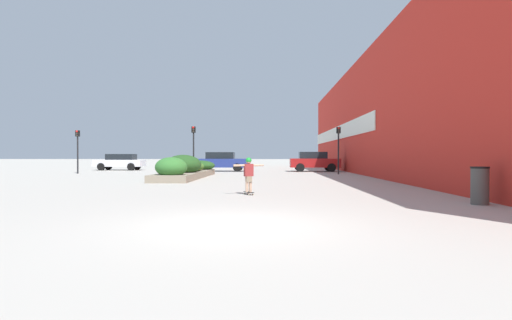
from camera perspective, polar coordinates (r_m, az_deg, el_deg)
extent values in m
plane|color=#ADA89E|center=(7.72, -2.83, -9.31)|extent=(300.00, 300.00, 0.00)
cube|color=red|center=(29.97, 14.83, 5.95)|extent=(0.60, 47.81, 8.26)
cube|color=silver|center=(39.05, 11.31, 3.72)|extent=(0.06, 29.05, 1.20)
cube|color=gray|center=(24.43, -9.85, -2.07)|extent=(2.01, 9.87, 0.37)
ellipsoid|color=#33702D|center=(20.51, -12.03, -1.01)|extent=(1.61, 1.47, 1.01)
ellipsoid|color=#234C1E|center=(23.44, -10.36, -0.67)|extent=(2.07, 2.47, 1.16)
ellipsoid|color=#3D6623|center=(25.46, -9.53, -0.93)|extent=(1.90, 1.81, 0.74)
ellipsoid|color=#234C1E|center=(28.12, -8.10, -0.79)|extent=(2.18, 2.13, 0.72)
cube|color=black|center=(13.66, -1.06, -4.62)|extent=(0.41, 0.59, 0.01)
cylinder|color=beige|center=(13.82, -1.66, -4.80)|extent=(0.06, 0.07, 0.05)
cylinder|color=beige|center=(13.88, -1.12, -4.77)|extent=(0.06, 0.07, 0.05)
cylinder|color=beige|center=(13.45, -1.00, -4.95)|extent=(0.06, 0.07, 0.05)
cylinder|color=beige|center=(13.51, -0.44, -4.92)|extent=(0.06, 0.07, 0.05)
cylinder|color=tan|center=(13.61, -1.31, -3.48)|extent=(0.13, 0.13, 0.54)
cylinder|color=tan|center=(13.66, -0.81, -3.46)|extent=(0.13, 0.13, 0.54)
cube|color=gray|center=(13.63, -1.06, -2.74)|extent=(0.24, 0.23, 0.19)
cube|color=maroon|center=(13.61, -1.06, -1.45)|extent=(0.34, 0.27, 0.42)
cylinder|color=tan|center=(13.47, -2.44, -0.78)|extent=(0.39, 0.24, 0.07)
cylinder|color=tan|center=(13.75, 0.29, -0.75)|extent=(0.39, 0.24, 0.07)
sphere|color=tan|center=(13.61, -1.06, -0.18)|extent=(0.18, 0.18, 0.18)
sphere|color=green|center=(13.60, -1.06, -0.05)|extent=(0.20, 0.20, 0.20)
cylinder|color=#514C47|center=(12.46, 29.34, -3.32)|extent=(0.46, 0.46, 0.98)
cylinder|color=black|center=(12.44, 29.35, -0.95)|extent=(0.48, 0.48, 0.05)
cube|color=silver|center=(37.19, 21.10, -0.46)|extent=(4.03, 1.88, 0.71)
cube|color=black|center=(37.24, 21.34, 0.52)|extent=(2.22, 1.66, 0.56)
cylinder|color=black|center=(35.96, 19.67, -1.05)|extent=(0.61, 0.22, 0.61)
cylinder|color=black|center=(37.67, 18.85, -0.97)|extent=(0.61, 0.22, 0.61)
cylinder|color=black|center=(36.79, 23.39, -1.03)|extent=(0.61, 0.22, 0.61)
cylinder|color=black|center=(38.46, 22.42, -0.96)|extent=(0.61, 0.22, 0.61)
cube|color=maroon|center=(33.99, 8.39, -0.41)|extent=(4.14, 1.81, 0.74)
cube|color=black|center=(33.97, 8.11, 0.68)|extent=(2.28, 1.59, 0.56)
cylinder|color=black|center=(35.01, 10.32, -0.99)|extent=(0.71, 0.22, 0.71)
cylinder|color=black|center=(33.32, 10.74, -1.07)|extent=(0.71, 0.22, 0.71)
cylinder|color=black|center=(34.74, 6.13, -1.00)|extent=(0.71, 0.22, 0.71)
cylinder|color=black|center=(33.03, 6.33, -1.08)|extent=(0.71, 0.22, 0.71)
cube|color=silver|center=(38.79, -18.92, -0.43)|extent=(4.43, 1.71, 0.62)
cube|color=black|center=(38.72, -18.68, 0.42)|extent=(2.44, 1.51, 0.53)
cylinder|color=black|center=(38.56, -21.26, -0.90)|extent=(0.67, 0.22, 0.67)
cylinder|color=black|center=(40.06, -20.34, -0.84)|extent=(0.67, 0.22, 0.67)
cylinder|color=black|center=(37.56, -17.41, -0.93)|extent=(0.67, 0.22, 0.67)
cylinder|color=black|center=(39.09, -16.62, -0.87)|extent=(0.67, 0.22, 0.67)
cube|color=navy|center=(34.15, -4.80, -0.43)|extent=(4.28, 1.74, 0.73)
cube|color=black|center=(34.17, -5.09, 0.65)|extent=(2.35, 1.53, 0.56)
cylinder|color=black|center=(34.85, -2.47, -1.01)|extent=(0.68, 0.22, 0.68)
cylinder|color=black|center=(33.20, -2.70, -1.09)|extent=(0.68, 0.22, 0.68)
cylinder|color=black|center=(35.16, -6.78, -1.00)|extent=(0.68, 0.22, 0.68)
cylinder|color=black|center=(33.53, -7.22, -1.08)|extent=(0.68, 0.22, 0.68)
cylinder|color=black|center=(29.65, -8.91, 0.96)|extent=(0.11, 0.11, 3.02)
cube|color=black|center=(29.72, -8.92, 4.31)|extent=(0.28, 0.20, 0.45)
sphere|color=red|center=(29.61, -8.96, 4.62)|extent=(0.15, 0.15, 0.15)
sphere|color=#2D2823|center=(29.60, -8.96, 4.33)|extent=(0.15, 0.15, 0.15)
sphere|color=#2D2823|center=(29.59, -8.96, 4.04)|extent=(0.15, 0.15, 0.15)
cylinder|color=black|center=(29.19, 11.69, 0.88)|extent=(0.11, 0.11, 2.94)
cube|color=black|center=(29.25, 11.70, 4.19)|extent=(0.28, 0.20, 0.45)
sphere|color=red|center=(29.14, 11.74, 4.50)|extent=(0.15, 0.15, 0.15)
sphere|color=#2D2823|center=(29.13, 11.74, 4.21)|extent=(0.15, 0.15, 0.15)
sphere|color=#2D2823|center=(29.12, 11.74, 3.91)|extent=(0.15, 0.15, 0.15)
cylinder|color=black|center=(32.51, -24.12, 0.65)|extent=(0.11, 0.11, 2.76)
cube|color=black|center=(32.55, -24.13, 3.48)|extent=(0.28, 0.20, 0.45)
sphere|color=red|center=(32.45, -24.23, 3.75)|extent=(0.15, 0.15, 0.15)
sphere|color=#2D2823|center=(32.44, -24.23, 3.49)|extent=(0.15, 0.15, 0.15)
sphere|color=#2D2823|center=(32.44, -24.23, 3.22)|extent=(0.15, 0.15, 0.15)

